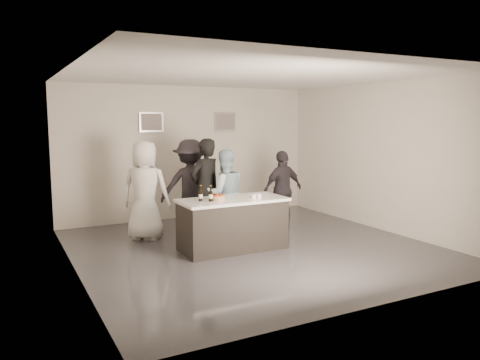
{
  "coord_description": "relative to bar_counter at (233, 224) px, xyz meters",
  "views": [
    {
      "loc": [
        -3.96,
        -7.06,
        2.27
      ],
      "look_at": [
        0.0,
        0.5,
        1.15
      ],
      "focal_mm": 35.0,
      "sensor_mm": 36.0,
      "label": 1
    }
  ],
  "objects": [
    {
      "name": "wall_front",
      "position": [
        0.38,
        -3.06,
        1.05
      ],
      "size": [
        6.0,
        0.04,
        3.0
      ],
      "primitive_type": "cube",
      "color": "beige",
      "rests_on": "ground"
    },
    {
      "name": "beer_bottle_a",
      "position": [
        -0.59,
        0.02,
        0.58
      ],
      "size": [
        0.07,
        0.07,
        0.26
      ],
      "primitive_type": "cylinder",
      "color": "black",
      "rests_on": "bar_counter"
    },
    {
      "name": "person_main_blue",
      "position": [
        0.25,
        0.85,
        0.4
      ],
      "size": [
        0.91,
        0.76,
        1.69
      ],
      "primitive_type": "imported",
      "rotation": [
        0.0,
        0.0,
        2.99
      ],
      "color": "#A9CCDD",
      "rests_on": "ground"
    },
    {
      "name": "wall_right",
      "position": [
        3.38,
        -0.06,
        1.05
      ],
      "size": [
        0.04,
        6.0,
        3.0
      ],
      "primitive_type": "cube",
      "color": "beige",
      "rests_on": "ground"
    },
    {
      "name": "picture_left",
      "position": [
        -0.52,
        2.91,
        1.75
      ],
      "size": [
        0.54,
        0.04,
        0.44
      ],
      "primitive_type": "cube",
      "color": "#B2B2B7",
      "rests_on": "wall_back"
    },
    {
      "name": "person_guest_left",
      "position": [
        -1.13,
        1.39,
        0.49
      ],
      "size": [
        1.09,
        1.01,
        1.87
      ],
      "primitive_type": "imported",
      "rotation": [
        0.0,
        0.0,
        2.52
      ],
      "color": "white",
      "rests_on": "ground"
    },
    {
      "name": "wall_left",
      "position": [
        -2.62,
        -0.06,
        1.05
      ],
      "size": [
        0.04,
        6.0,
        3.0
      ],
      "primitive_type": "cube",
      "color": "beige",
      "rests_on": "ground"
    },
    {
      "name": "candles",
      "position": [
        -0.32,
        -0.26,
        0.45
      ],
      "size": [
        0.24,
        0.08,
        0.01
      ],
      "primitive_type": "cube",
      "color": "pink",
      "rests_on": "bar_counter"
    },
    {
      "name": "cake",
      "position": [
        -0.29,
        -0.04,
        0.49
      ],
      "size": [
        0.24,
        0.24,
        0.08
      ],
      "primitive_type": "cylinder",
      "color": "orange",
      "rests_on": "bar_counter"
    },
    {
      "name": "person_guest_back",
      "position": [
        -0.13,
        1.62,
        0.48
      ],
      "size": [
        1.37,
        1.06,
        1.86
      ],
      "primitive_type": "imported",
      "rotation": [
        0.0,
        0.0,
        2.8
      ],
      "color": "#242026",
      "rests_on": "ground"
    },
    {
      "name": "floor",
      "position": [
        0.38,
        -0.06,
        -0.45
      ],
      "size": [
        6.0,
        6.0,
        0.0
      ],
      "primitive_type": "plane",
      "color": "#3D3D42",
      "rests_on": "ground"
    },
    {
      "name": "wall_back",
      "position": [
        0.38,
        2.94,
        1.05
      ],
      "size": [
        6.0,
        0.04,
        3.0
      ],
      "primitive_type": "cube",
      "color": "beige",
      "rests_on": "ground"
    },
    {
      "name": "person_guest_right",
      "position": [
        1.67,
        1.0,
        0.36
      ],
      "size": [
        0.99,
        0.49,
        1.62
      ],
      "primitive_type": "imported",
      "rotation": [
        0.0,
        0.0,
        3.25
      ],
      "color": "#2E2A32",
      "rests_on": "ground"
    },
    {
      "name": "ceiling",
      "position": [
        0.38,
        -0.06,
        2.55
      ],
      "size": [
        6.0,
        6.0,
        0.0
      ],
      "primitive_type": "plane",
      "rotation": [
        3.14,
        0.0,
        0.0
      ],
      "color": "white"
    },
    {
      "name": "person_main_black",
      "position": [
        -0.09,
        0.98,
        0.5
      ],
      "size": [
        0.8,
        0.64,
        1.9
      ],
      "primitive_type": "imported",
      "rotation": [
        0.0,
        0.0,
        3.45
      ],
      "color": "black",
      "rests_on": "ground"
    },
    {
      "name": "tumbler_cluster",
      "position": [
        0.37,
        -0.12,
        0.49
      ],
      "size": [
        0.19,
        0.19,
        0.08
      ],
      "primitive_type": "cube",
      "color": "orange",
      "rests_on": "bar_counter"
    },
    {
      "name": "bar_counter",
      "position": [
        0.0,
        0.0,
        0.0
      ],
      "size": [
        1.86,
        0.86,
        0.9
      ],
      "primitive_type": "cube",
      "color": "white",
      "rests_on": "ground"
    },
    {
      "name": "beer_bottle_b",
      "position": [
        -0.45,
        -0.07,
        0.58
      ],
      "size": [
        0.07,
        0.07,
        0.26
      ],
      "primitive_type": "cylinder",
      "color": "black",
      "rests_on": "bar_counter"
    },
    {
      "name": "picture_right",
      "position": [
        1.28,
        2.91,
        1.75
      ],
      "size": [
        0.54,
        0.04,
        0.44
      ],
      "primitive_type": "cube",
      "color": "#B2B2B7",
      "rests_on": "wall_back"
    }
  ]
}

